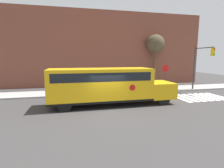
{
  "coord_description": "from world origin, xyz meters",
  "views": [
    {
      "loc": [
        -2.48,
        -12.03,
        3.74
      ],
      "look_at": [
        0.73,
        1.78,
        1.6
      ],
      "focal_mm": 28.0,
      "sensor_mm": 36.0,
      "label": 1
    }
  ],
  "objects": [
    {
      "name": "building_backdrop",
      "position": [
        0.0,
        13.0,
        4.92
      ],
      "size": [
        32.0,
        4.0,
        9.85
      ],
      "color": "brown",
      "rests_on": "ground"
    },
    {
      "name": "school_bus",
      "position": [
        0.17,
        1.28,
        1.67
      ],
      "size": [
        9.92,
        2.57,
        2.92
      ],
      "color": "yellow",
      "rests_on": "ground"
    },
    {
      "name": "ground_plane",
      "position": [
        0.0,
        0.0,
        0.0
      ],
      "size": [
        60.0,
        60.0,
        0.0
      ],
      "primitive_type": "plane",
      "color": "#3A3838"
    },
    {
      "name": "stop_sign",
      "position": [
        7.91,
        5.91,
        1.98
      ],
      "size": [
        0.79,
        0.1,
        2.94
      ],
      "color": "#38383A",
      "rests_on": "ground"
    },
    {
      "name": "sidewalk_strip",
      "position": [
        0.0,
        6.5,
        0.07
      ],
      "size": [
        44.0,
        3.0,
        0.15
      ],
      "color": "#9E9E99",
      "rests_on": "ground"
    },
    {
      "name": "traffic_light",
      "position": [
        11.2,
        4.4,
        3.32
      ],
      "size": [
        0.28,
        2.8,
        5.02
      ],
      "color": "#38383A",
      "rests_on": "ground"
    },
    {
      "name": "crosswalk_stripes",
      "position": [
        9.41,
        2.0,
        0.0
      ],
      "size": [
        4.7,
        3.2,
        0.01
      ],
      "color": "white",
      "rests_on": "ground"
    },
    {
      "name": "tree_near_sidewalk",
      "position": [
        8.73,
        10.21,
        5.5
      ],
      "size": [
        2.45,
        2.45,
        6.85
      ],
      "color": "brown",
      "rests_on": "ground"
    }
  ]
}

